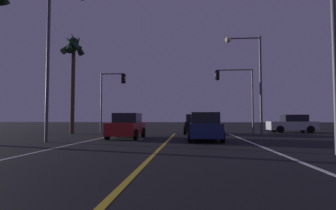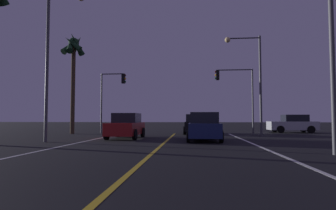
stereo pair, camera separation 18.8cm
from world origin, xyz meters
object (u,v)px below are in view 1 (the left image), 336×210
object	(u,v)px
car_lead_same_lane	(205,127)
street_lamp_right_far	(252,71)
traffic_light_near_left	(113,89)
street_lamp_left_mid	(56,48)
car_crossing_side	(292,124)
palm_tree_left_mid	(73,53)
car_ahead_far	(195,124)
street_lamp_right_near	(320,22)
traffic_light_near_right	(235,86)
car_oncoming	(127,126)

from	to	relation	value
car_lead_same_lane	street_lamp_right_far	distance (m)	7.32
traffic_light_near_left	street_lamp_left_mid	xyz separation A→B (m)	(-0.45, -9.79, 1.32)
car_crossing_side	palm_tree_left_mid	bearing A→B (deg)	10.69
palm_tree_left_mid	street_lamp_left_mid	bearing A→B (deg)	-71.77
car_lead_same_lane	palm_tree_left_mid	world-z (taller)	palm_tree_left_mid
car_ahead_far	street_lamp_right_near	distance (m)	14.67
car_crossing_side	street_lamp_left_mid	world-z (taller)	street_lamp_left_mid
car_ahead_far	street_lamp_right_near	size ratio (longest dim) A/B	0.55
car_lead_same_lane	street_lamp_left_mid	world-z (taller)	street_lamp_left_mid
traffic_light_near_right	traffic_light_near_left	distance (m)	11.19
street_lamp_right_near	traffic_light_near_right	bearing A→B (deg)	-86.27
car_oncoming	street_lamp_right_near	size ratio (longest dim) A/B	0.55
car_oncoming	traffic_light_near_right	world-z (taller)	traffic_light_near_right
car_crossing_side	palm_tree_left_mid	xyz separation A→B (m)	(-20.02, -3.78, 6.30)
car_oncoming	palm_tree_left_mid	bearing A→B (deg)	-128.77
car_crossing_side	traffic_light_near_right	world-z (taller)	traffic_light_near_right
traffic_light_near_left	street_lamp_right_far	size ratio (longest dim) A/B	0.72
car_crossing_side	street_lamp_left_mid	xyz separation A→B (m)	(-17.34, -11.92, 4.58)
car_ahead_far	car_oncoming	bearing A→B (deg)	141.16
car_oncoming	traffic_light_near_left	world-z (taller)	traffic_light_near_left
car_lead_same_lane	traffic_light_near_left	world-z (taller)	traffic_light_near_left
car_lead_same_lane	street_lamp_right_near	xyz separation A→B (m)	(4.04, -5.97, 4.17)
car_lead_same_lane	street_lamp_right_far	world-z (taller)	street_lamp_right_far
street_lamp_right_near	palm_tree_left_mid	xyz separation A→B (m)	(-15.23, 12.32, 2.13)
traffic_light_near_right	car_oncoming	bearing A→B (deg)	38.17
car_crossing_side	street_lamp_right_near	world-z (taller)	street_lamp_right_near
car_crossing_side	street_lamp_right_far	world-z (taller)	street_lamp_right_far
car_lead_same_lane	traffic_light_near_right	distance (m)	9.25
car_crossing_side	traffic_light_near_left	world-z (taller)	traffic_light_near_left
car_ahead_far	street_lamp_right_near	world-z (taller)	street_lamp_right_near
car_ahead_far	traffic_light_near_right	world-z (taller)	traffic_light_near_right
traffic_light_near_left	street_lamp_right_far	distance (m)	12.44
street_lamp_right_near	palm_tree_left_mid	size ratio (longest dim) A/B	0.88
car_crossing_side	palm_tree_left_mid	size ratio (longest dim) A/B	0.48
traffic_light_near_right	palm_tree_left_mid	size ratio (longest dim) A/B	0.64
car_crossing_side	traffic_light_near_right	distance (m)	7.00
traffic_light_near_right	street_lamp_right_near	xyz separation A→B (m)	(0.91, -13.97, 0.72)
car_ahead_far	car_crossing_side	size ratio (longest dim) A/B	1.00
car_ahead_far	car_crossing_side	xyz separation A→B (m)	(9.24, 2.75, 0.00)
traffic_light_near_right	car_crossing_side	bearing A→B (deg)	-159.52
car_crossing_side	street_lamp_left_mid	bearing A→B (deg)	34.50
traffic_light_near_right	traffic_light_near_left	xyz separation A→B (m)	(-11.19, 0.00, -0.19)
traffic_light_near_left	palm_tree_left_mid	xyz separation A→B (m)	(-3.13, -1.65, 3.04)
car_ahead_far	traffic_light_near_left	size ratio (longest dim) A/B	0.77
traffic_light_near_left	street_lamp_left_mid	size ratio (longest dim) A/B	0.65
street_lamp_left_mid	palm_tree_left_mid	world-z (taller)	palm_tree_left_mid
car_crossing_side	traffic_light_near_left	distance (m)	17.34
street_lamp_left_mid	street_lamp_right_near	bearing A→B (deg)	-18.40
car_lead_same_lane	traffic_light_near_right	size ratio (longest dim) A/B	0.75
car_lead_same_lane	car_oncoming	bearing A→B (deg)	73.86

